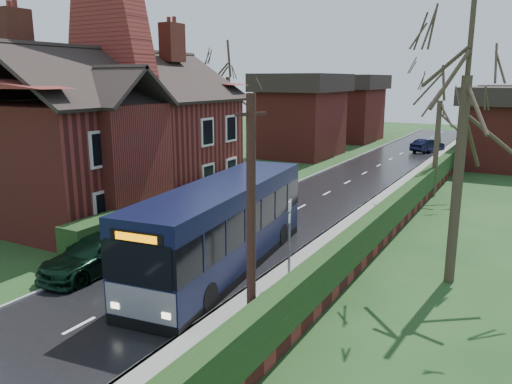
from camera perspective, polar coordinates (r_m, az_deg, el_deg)
The scene contains 18 objects.
ground at distance 20.13m, azimuth -6.63°, elevation -8.00°, with size 140.00×140.00×0.00m, color #2C4F21.
road at distance 28.45m, azimuth 5.17°, elevation -1.73°, with size 6.00×100.00×0.02m, color black.
pavement at distance 27.06m, azimuth 13.42°, elevation -2.67°, with size 2.50×100.00×0.14m, color slate.
kerb_right at distance 27.39m, azimuth 11.01°, elevation -2.37°, with size 0.12×100.00×0.14m, color gray.
kerb_left at distance 29.76m, azimuth -0.20°, elevation -0.95°, with size 0.12×100.00×0.10m, color gray.
front_hedge at distance 25.95m, azimuth -7.26°, elevation -1.41°, with size 1.20×16.00×1.60m, color black.
picket_fence at distance 25.61m, azimuth -5.88°, elevation -2.37°, with size 0.10×16.00×0.90m, color tan, non-canonical shape.
right_wall_hedge at distance 26.47m, azimuth 16.75°, elevation -1.08°, with size 0.60×50.00×1.80m.
brick_house at distance 28.29m, azimuth -15.72°, elevation 6.75°, with size 9.30×14.60×10.30m.
bus at distance 18.91m, azimuth -3.82°, elevation -4.06°, with size 3.78×11.11×3.31m.
car_silver at distance 26.06m, azimuth -3.52°, elevation -1.62°, with size 1.52×3.79×1.29m, color #BBBBC1.
car_green at distance 19.86m, azimuth -17.91°, elevation -6.79°, with size 1.88×4.62×1.34m, color black.
car_distant at distance 52.76m, azimuth 19.01°, elevation 5.05°, with size 1.38×3.97×1.31m, color black.
bus_stop_sign at distance 17.50m, azimuth 3.86°, elevation -4.16°, with size 0.22×0.45×3.07m.
telegraph_pole at distance 12.32m, azimuth -0.55°, elevation -4.56°, with size 0.41×0.83×6.80m.
tree_right_near at distance 18.19m, azimuth 23.15°, elevation 13.71°, with size 4.79×4.79×10.34m.
tree_right_far at distance 32.33m, azimuth 20.36°, elevation 10.46°, with size 4.33×4.33×8.36m.
tree_house_side at distance 37.10m, azimuth -3.24°, elevation 13.75°, with size 4.57×4.57×10.39m.
Camera 1 is at (11.09, -15.22, 7.11)m, focal length 35.00 mm.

